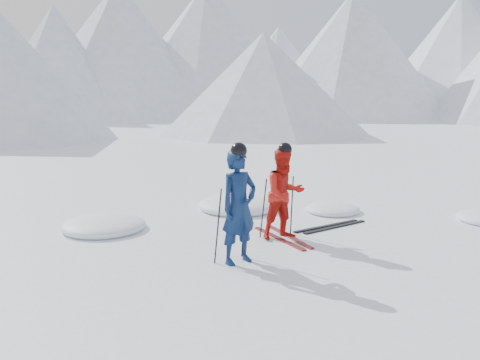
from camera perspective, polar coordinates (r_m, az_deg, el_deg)
ground at (r=10.60m, az=11.12°, el=-5.22°), size 160.00×160.00×0.00m
mountain_range at (r=44.76m, az=-16.08°, el=14.60°), size 106.15×62.94×15.53m
skier_blue at (r=8.08m, az=-0.13°, el=-3.04°), size 0.72×0.52×1.84m
skier_red at (r=9.48m, az=5.00°, el=-1.57°), size 0.90×0.74×1.70m
pole_blue_left at (r=8.12m, az=-2.50°, el=-5.20°), size 0.12×0.09×1.23m
pole_blue_right at (r=8.48m, az=0.40°, el=-4.54°), size 0.12×0.07×1.23m
pole_red_left at (r=9.57m, az=2.64°, el=-3.18°), size 0.11×0.09×1.13m
pole_red_right at (r=9.84m, az=5.84°, el=-2.85°), size 0.11×0.08×1.13m
ski_worn_left at (r=9.61m, az=4.36°, el=-6.54°), size 0.23×1.70×0.03m
ski_worn_right at (r=9.75m, az=5.49°, el=-6.31°), size 0.35×1.69×0.03m
ski_loose_a at (r=10.58m, az=9.69°, el=-5.12°), size 1.70×0.14×0.03m
ski_loose_b at (r=10.54m, az=10.64°, el=-5.20°), size 1.70×0.20×0.03m
snow_lumps at (r=11.30m, az=1.03°, el=-4.10°), size 8.65×5.45×0.42m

